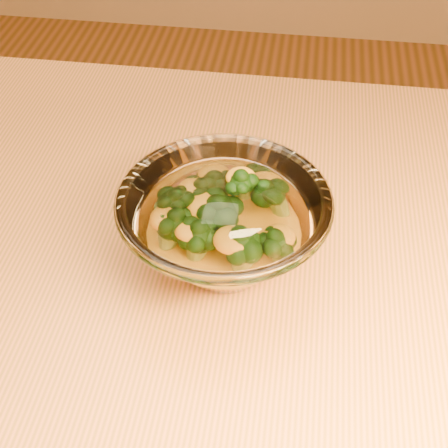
# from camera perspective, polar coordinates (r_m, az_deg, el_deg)

# --- Properties ---
(table) EXTENTS (1.20, 0.80, 0.75)m
(table) POSITION_cam_1_polar(r_m,az_deg,el_deg) (0.66, 4.19, -12.68)
(table) COLOR #D77740
(table) RESTS_ON ground
(glass_bowl) EXTENTS (0.20, 0.20, 0.09)m
(glass_bowl) POSITION_cam_1_polar(r_m,az_deg,el_deg) (0.58, 0.00, -0.30)
(glass_bowl) COLOR white
(glass_bowl) RESTS_ON table
(cheese_sauce) EXTENTS (0.10, 0.10, 0.03)m
(cheese_sauce) POSITION_cam_1_polar(r_m,az_deg,el_deg) (0.60, 0.00, -1.57)
(cheese_sauce) COLOR orange
(cheese_sauce) RESTS_ON glass_bowl
(broccoli_heap) EXTENTS (0.13, 0.13, 0.07)m
(broccoli_heap) POSITION_cam_1_polar(r_m,az_deg,el_deg) (0.58, -0.13, 0.83)
(broccoli_heap) COLOR black
(broccoli_heap) RESTS_ON cheese_sauce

